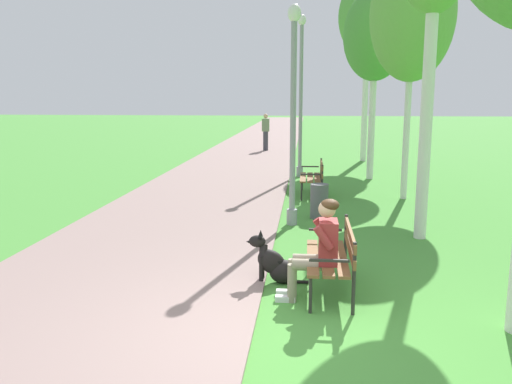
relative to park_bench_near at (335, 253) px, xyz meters
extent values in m
plane|color=#478E38|center=(-0.58, -1.39, -0.51)|extent=(120.00, 120.00, 0.00)
cube|color=gray|center=(-2.85, 22.61, -0.49)|extent=(3.93, 60.00, 0.04)
cube|color=brown|center=(-0.27, 0.00, -0.06)|extent=(0.14, 1.50, 0.04)
cube|color=brown|center=(-0.10, 0.00, -0.06)|extent=(0.14, 1.50, 0.04)
cube|color=brown|center=(0.08, 0.00, -0.06)|extent=(0.14, 1.50, 0.04)
cube|color=brown|center=(0.18, 0.00, 0.08)|extent=(0.04, 1.50, 0.11)
cube|color=brown|center=(0.18, 0.00, 0.26)|extent=(0.04, 1.50, 0.11)
cylinder|color=#2D2B28|center=(-0.30, 0.69, -0.29)|extent=(0.04, 0.04, 0.45)
cylinder|color=#2D2B28|center=(0.18, 0.69, -0.09)|extent=(0.04, 0.04, 0.85)
cube|color=#2D2B28|center=(-0.10, 0.69, 0.12)|extent=(0.45, 0.04, 0.03)
cylinder|color=#2D2B28|center=(-0.30, -0.69, -0.29)|extent=(0.04, 0.04, 0.45)
cylinder|color=#2D2B28|center=(0.18, -0.69, -0.09)|extent=(0.04, 0.04, 0.85)
cube|color=#2D2B28|center=(-0.10, -0.69, 0.12)|extent=(0.45, 0.04, 0.03)
cube|color=brown|center=(-0.46, 6.56, -0.06)|extent=(0.14, 1.50, 0.04)
cube|color=brown|center=(-0.29, 6.56, -0.06)|extent=(0.14, 1.50, 0.04)
cube|color=brown|center=(-0.11, 6.56, -0.06)|extent=(0.14, 1.50, 0.04)
cube|color=brown|center=(-0.01, 6.56, 0.08)|extent=(0.04, 1.50, 0.11)
cube|color=brown|center=(-0.01, 6.56, 0.26)|extent=(0.04, 1.50, 0.11)
cylinder|color=#2D2B28|center=(-0.49, 7.25, -0.29)|extent=(0.04, 0.04, 0.45)
cylinder|color=#2D2B28|center=(-0.01, 7.25, -0.09)|extent=(0.04, 0.04, 0.85)
cube|color=#2D2B28|center=(-0.29, 7.25, 0.12)|extent=(0.45, 0.04, 0.03)
cylinder|color=#2D2B28|center=(-0.49, 5.87, -0.29)|extent=(0.04, 0.04, 0.45)
cylinder|color=#2D2B28|center=(-0.01, 5.87, -0.09)|extent=(0.04, 0.04, 0.85)
cube|color=#2D2B28|center=(-0.29, 5.87, 0.12)|extent=(0.45, 0.04, 0.03)
cylinder|color=gray|center=(-0.31, -0.18, -0.04)|extent=(0.42, 0.14, 0.14)
cylinder|color=gray|center=(-0.52, -0.18, -0.28)|extent=(0.11, 0.11, 0.47)
cube|color=silver|center=(-0.60, -0.18, -0.48)|extent=(0.24, 0.09, 0.07)
cylinder|color=gray|center=(-0.31, -0.38, -0.04)|extent=(0.42, 0.14, 0.14)
cylinder|color=gray|center=(-0.52, -0.38, -0.28)|extent=(0.11, 0.11, 0.47)
cube|color=silver|center=(-0.60, -0.38, -0.48)|extent=(0.24, 0.09, 0.07)
cube|color=maroon|center=(-0.10, -0.28, 0.22)|extent=(0.22, 0.36, 0.52)
cylinder|color=maroon|center=(-0.16, -0.08, 0.32)|extent=(0.25, 0.09, 0.30)
cylinder|color=maroon|center=(-0.16, -0.48, 0.32)|extent=(0.25, 0.09, 0.30)
sphere|color=tan|center=(-0.12, -0.28, 0.62)|extent=(0.21, 0.21, 0.21)
ellipsoid|color=#472D19|center=(-0.09, -0.28, 0.67)|extent=(0.22, 0.23, 0.14)
ellipsoid|color=black|center=(-0.66, 0.26, -0.35)|extent=(0.37, 0.29, 0.32)
ellipsoid|color=black|center=(-0.81, 0.27, -0.23)|extent=(0.50, 0.23, 0.48)
ellipsoid|color=black|center=(-0.76, 0.27, -0.19)|extent=(0.36, 0.20, 0.27)
cylinder|color=black|center=(-0.94, 0.33, -0.32)|extent=(0.06, 0.06, 0.38)
cylinder|color=black|center=(-0.94, 0.21, -0.32)|extent=(0.06, 0.06, 0.38)
cylinder|color=black|center=(-0.92, 0.27, -0.08)|extent=(0.11, 0.17, 0.19)
ellipsoid|color=black|center=(-1.00, 0.27, 0.05)|extent=(0.22, 0.14, 0.16)
cone|color=black|center=(-1.10, 0.27, 0.04)|extent=(0.10, 0.09, 0.09)
cone|color=black|center=(-0.96, 0.31, 0.15)|extent=(0.06, 0.06, 0.09)
cone|color=black|center=(-0.96, 0.22, 0.15)|extent=(0.06, 0.06, 0.09)
cylinder|color=black|center=(-0.46, 0.26, -0.49)|extent=(0.28, 0.05, 0.04)
cylinder|color=gray|center=(-0.64, 3.51, -0.36)|extent=(0.20, 0.20, 0.30)
cylinder|color=gray|center=(-0.64, 3.51, 1.38)|extent=(0.11, 0.11, 3.78)
ellipsoid|color=silver|center=(-0.64, 3.51, 3.38)|extent=(0.24, 0.24, 0.32)
cylinder|color=gray|center=(-0.59, 9.67, -0.36)|extent=(0.20, 0.20, 0.30)
cylinder|color=gray|center=(-0.59, 9.67, 1.73)|extent=(0.11, 0.11, 4.48)
ellipsoid|color=silver|center=(-0.59, 9.67, 4.09)|extent=(0.24, 0.24, 0.32)
cylinder|color=silver|center=(1.61, 2.75, 1.63)|extent=(0.20, 0.20, 4.28)
cylinder|color=silver|center=(1.95, 6.39, 1.16)|extent=(0.15, 0.15, 3.35)
ellipsoid|color=#66A847|center=(1.95, 6.39, 3.75)|extent=(1.91, 2.00, 3.04)
cylinder|color=silver|center=(1.49, 9.43, 1.17)|extent=(0.19, 0.19, 3.36)
ellipsoid|color=#4C933D|center=(1.49, 9.43, 3.61)|extent=(1.80, 1.61, 2.56)
cylinder|color=silver|center=(1.73, 13.82, 1.68)|extent=(0.22, 0.22, 4.38)
ellipsoid|color=#569E42|center=(1.73, 13.82, 4.74)|extent=(2.13, 2.28, 2.89)
cylinder|color=#515156|center=(-0.11, 4.09, -0.16)|extent=(0.36, 0.36, 0.70)
cylinder|color=#383842|center=(-2.21, 16.93, -0.07)|extent=(0.22, 0.22, 0.88)
cube|color=#6B7F5B|center=(-2.21, 16.93, 0.65)|extent=(0.32, 0.20, 0.56)
sphere|color=tan|center=(-2.21, 16.93, 1.04)|extent=(0.20, 0.20, 0.20)
camera|label=1|loc=(-0.36, -6.43, 1.94)|focal=37.23mm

